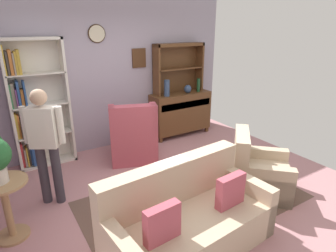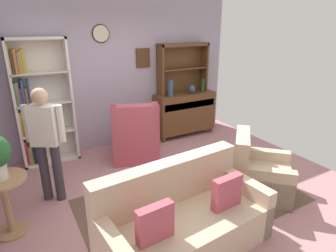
# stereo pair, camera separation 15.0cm
# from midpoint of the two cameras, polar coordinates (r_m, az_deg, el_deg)

# --- Properties ---
(ground_plane) EXTENTS (5.40, 4.60, 0.02)m
(ground_plane) POSITION_cam_midpoint_polar(r_m,az_deg,el_deg) (4.19, -0.76, -13.50)
(ground_plane) COLOR #B27A7F
(wall_back) EXTENTS (5.00, 0.09, 2.80)m
(wall_back) POSITION_cam_midpoint_polar(r_m,az_deg,el_deg) (5.51, -12.53, 10.10)
(wall_back) COLOR #A399AD
(wall_back) RESTS_ON ground_plane
(area_rug) EXTENTS (2.98, 1.68, 0.01)m
(area_rug) POSITION_cam_midpoint_polar(r_m,az_deg,el_deg) (4.07, 3.98, -14.46)
(area_rug) COLOR brown
(area_rug) RESTS_ON ground_plane
(bookshelf) EXTENTS (0.90, 0.30, 2.10)m
(bookshelf) POSITION_cam_midpoint_polar(r_m,az_deg,el_deg) (5.12, -25.91, 3.60)
(bookshelf) COLOR silver
(bookshelf) RESTS_ON ground_plane
(sideboard) EXTENTS (1.30, 0.45, 0.92)m
(sideboard) POSITION_cam_midpoint_polar(r_m,az_deg,el_deg) (6.11, 1.79, 2.86)
(sideboard) COLOR brown
(sideboard) RESTS_ON ground_plane
(sideboard_hutch) EXTENTS (1.10, 0.26, 1.00)m
(sideboard_hutch) POSITION_cam_midpoint_polar(r_m,az_deg,el_deg) (5.98, 1.30, 12.78)
(sideboard_hutch) COLOR brown
(sideboard_hutch) RESTS_ON sideboard
(vase_tall) EXTENTS (0.11, 0.11, 0.33)m
(vase_tall) POSITION_cam_midpoint_polar(r_m,az_deg,el_deg) (5.70, -1.00, 7.57)
(vase_tall) COLOR #33476B
(vase_tall) RESTS_ON sideboard
(vase_round) EXTENTS (0.15, 0.15, 0.17)m
(vase_round) POSITION_cam_midpoint_polar(r_m,az_deg,el_deg) (6.01, 3.23, 7.41)
(vase_round) COLOR #33476B
(vase_round) RESTS_ON sideboard
(bottle_wine) EXTENTS (0.07, 0.07, 0.28)m
(bottle_wine) POSITION_cam_midpoint_polar(r_m,az_deg,el_deg) (6.13, 5.38, 8.14)
(bottle_wine) COLOR #194223
(bottle_wine) RESTS_ON sideboard
(couch_floral) EXTENTS (1.86, 0.99, 0.90)m
(couch_floral) POSITION_cam_midpoint_polar(r_m,az_deg,el_deg) (3.21, 2.48, -18.36)
(couch_floral) COLOR #C6AD8E
(couch_floral) RESTS_ON ground_plane
(armchair_floral) EXTENTS (1.08, 1.08, 0.88)m
(armchair_floral) POSITION_cam_midpoint_polar(r_m,az_deg,el_deg) (4.28, 16.49, -9.03)
(armchair_floral) COLOR #C6AD8E
(armchair_floral) RESTS_ON ground_plane
(wingback_chair) EXTENTS (1.00, 1.01, 1.05)m
(wingback_chair) POSITION_cam_midpoint_polar(r_m,az_deg,el_deg) (5.03, -7.81, -2.66)
(wingback_chair) COLOR #B74C5B
(wingback_chair) RESTS_ON ground_plane
(plant_stand) EXTENTS (0.52, 0.52, 0.71)m
(plant_stand) POSITION_cam_midpoint_polar(r_m,az_deg,el_deg) (3.72, -30.65, -13.23)
(plant_stand) COLOR #A87F56
(plant_stand) RESTS_ON ground_plane
(person_reading) EXTENTS (0.48, 0.35, 1.56)m
(person_reading) POSITION_cam_midpoint_polar(r_m,az_deg,el_deg) (3.96, -24.34, -2.54)
(person_reading) COLOR #38333D
(person_reading) RESTS_ON ground_plane
(coffee_table) EXTENTS (0.80, 0.50, 0.42)m
(coffee_table) POSITION_cam_midpoint_polar(r_m,az_deg,el_deg) (3.66, -5.17, -12.27)
(coffee_table) COLOR brown
(coffee_table) RESTS_ON ground_plane
(book_stack) EXTENTS (0.21, 0.15, 0.05)m
(book_stack) POSITION_cam_midpoint_polar(r_m,az_deg,el_deg) (3.51, -6.42, -12.04)
(book_stack) COLOR #B22D33
(book_stack) RESTS_ON coffee_table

